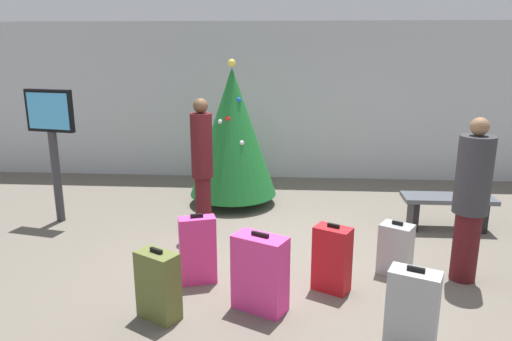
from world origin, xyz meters
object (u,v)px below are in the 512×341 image
object	(u,v)px
traveller_1	(471,197)
suitcase_3	(158,286)
holiday_tree	(233,132)
suitcase_1	(412,310)
waiting_bench	(448,205)
suitcase_2	(198,250)
traveller_0	(202,163)
suitcase_5	(260,273)
suitcase_4	(396,249)
suitcase_0	(332,259)
flight_info_kiosk	(52,134)

from	to	relation	value
traveller_1	suitcase_3	xyz separation A→B (m)	(-3.13, -1.00, -0.61)
holiday_tree	suitcase_1	bearing A→B (deg)	-62.48
waiting_bench	suitcase_2	xyz separation A→B (m)	(-3.18, -1.79, 0.03)
traveller_0	traveller_1	distance (m)	3.29
traveller_1	suitcase_5	world-z (taller)	traveller_1
traveller_1	suitcase_4	xyz separation A→B (m)	(-0.72, 0.09, -0.66)
waiting_bench	holiday_tree	bearing A→B (deg)	163.63
traveller_1	suitcase_2	size ratio (longest dim) A/B	2.29
traveller_0	suitcase_2	size ratio (longest dim) A/B	2.35
waiting_bench	suitcase_0	world-z (taller)	suitcase_0
traveller_1	suitcase_0	distance (m)	1.62
suitcase_5	suitcase_1	bearing A→B (deg)	-21.99
traveller_1	suitcase_1	size ratio (longest dim) A/B	2.40
suitcase_0	suitcase_4	bearing A→B (deg)	30.10
holiday_tree	flight_info_kiosk	bearing A→B (deg)	-158.26
flight_info_kiosk	suitcase_2	size ratio (longest dim) A/B	2.44
traveller_0	suitcase_5	xyz separation A→B (m)	(0.89, -1.92, -0.61)
suitcase_4	suitcase_5	bearing A→B (deg)	-149.57
traveller_1	suitcase_4	bearing A→B (deg)	172.80
suitcase_1	waiting_bench	bearing A→B (deg)	67.67
suitcase_1	suitcase_5	world-z (taller)	suitcase_5
suitcase_1	suitcase_5	bearing A→B (deg)	158.01
traveller_1	suitcase_1	distance (m)	1.68
suitcase_5	waiting_bench	bearing A→B (deg)	42.80
holiday_tree	waiting_bench	xyz separation A→B (m)	(3.11, -0.91, -0.83)
traveller_1	suitcase_1	xyz separation A→B (m)	(-0.88, -1.30, -0.59)
traveller_1	suitcase_4	distance (m)	0.98
holiday_tree	suitcase_3	distance (m)	3.55
flight_info_kiosk	suitcase_1	size ratio (longest dim) A/B	2.56
traveller_1	suitcase_3	world-z (taller)	traveller_1
flight_info_kiosk	suitcase_1	xyz separation A→B (m)	(4.39, -2.76, -0.94)
holiday_tree	traveller_1	world-z (taller)	holiday_tree
holiday_tree	suitcase_2	bearing A→B (deg)	-91.48
suitcase_3	suitcase_2	bearing A→B (deg)	71.72
traveller_1	suitcase_0	bearing A→B (deg)	-166.93
holiday_tree	suitcase_3	bearing A→B (deg)	-95.16
suitcase_1	suitcase_5	distance (m)	1.42
suitcase_4	waiting_bench	bearing A→B (deg)	54.88
holiday_tree	suitcase_0	xyz separation A→B (m)	(1.36, -2.77, -0.82)
waiting_bench	suitcase_0	xyz separation A→B (m)	(-1.75, -1.86, 0.00)
suitcase_1	suitcase_4	xyz separation A→B (m)	(0.15, 1.40, -0.06)
suitcase_2	suitcase_5	bearing A→B (deg)	-35.56
holiday_tree	traveller_1	xyz separation A→B (m)	(2.82, -2.43, -0.23)
suitcase_2	suitcase_1	bearing A→B (deg)	-27.11
traveller_0	suitcase_0	xyz separation A→B (m)	(1.62, -1.49, -0.64)
waiting_bench	traveller_1	xyz separation A→B (m)	(-0.28, -1.52, 0.60)
traveller_1	suitcase_3	distance (m)	3.35
waiting_bench	traveller_1	size ratio (longest dim) A/B	0.69
suitcase_5	flight_info_kiosk	bearing A→B (deg)	144.01
traveller_0	suitcase_5	world-z (taller)	traveller_0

